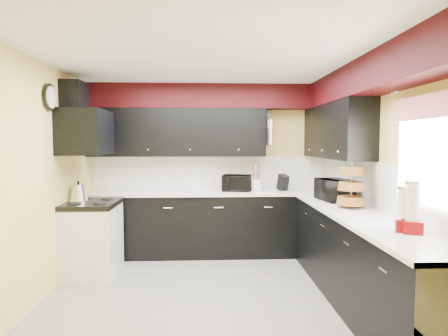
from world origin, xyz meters
name	(u,v)px	position (x,y,z in m)	size (l,w,h in m)	color
ground	(213,295)	(0.00, 0.00, 0.00)	(3.60, 3.60, 0.00)	gray
wall_back	(211,169)	(0.00, 1.80, 1.25)	(3.60, 0.06, 2.50)	#E0C666
wall_right	(379,180)	(1.80, 0.00, 1.25)	(0.06, 3.60, 2.50)	#E0C666
wall_left	(40,182)	(-1.80, 0.00, 1.25)	(0.06, 3.60, 2.50)	#E0C666
ceiling	(212,61)	(0.00, 0.00, 2.50)	(3.60, 3.60, 0.06)	white
cab_back	(211,224)	(0.00, 1.50, 0.45)	(3.60, 0.60, 0.90)	black
cab_right	(361,262)	(1.50, -0.30, 0.45)	(0.60, 3.00, 0.90)	black
counter_back	(211,193)	(0.00, 1.50, 0.92)	(3.62, 0.64, 0.04)	white
counter_right	(362,216)	(1.50, -0.30, 0.92)	(0.64, 3.02, 0.04)	white
splash_back	(211,173)	(0.00, 1.79, 1.19)	(3.60, 0.02, 0.50)	white
splash_right	(377,186)	(1.79, 0.00, 1.19)	(0.02, 3.60, 0.50)	white
upper_back	(177,133)	(-0.50, 1.62, 1.80)	(2.60, 0.35, 0.70)	black
upper_right	(335,131)	(1.62, 0.90, 1.80)	(0.35, 1.80, 0.70)	black
soffit_back	(211,97)	(0.00, 1.62, 2.33)	(3.60, 0.36, 0.35)	black
soffit_right	(372,77)	(1.62, -0.18, 2.33)	(0.36, 3.24, 0.35)	black
stove	(93,240)	(-1.50, 0.75, 0.43)	(0.60, 0.75, 0.86)	white
cooktop	(92,204)	(-1.50, 0.75, 0.89)	(0.62, 0.77, 0.06)	black
hood	(86,132)	(-1.55, 0.75, 1.78)	(0.50, 0.78, 0.55)	black
hood_duct	(74,98)	(-1.68, 0.75, 2.20)	(0.24, 0.40, 0.40)	black
window	(427,155)	(1.79, -0.90, 1.55)	(0.03, 0.86, 0.96)	white
valance	(422,107)	(1.73, -0.90, 1.95)	(0.04, 0.88, 0.20)	red
pan_top	(267,119)	(0.82, 1.55, 2.00)	(0.03, 0.22, 0.40)	black
pan_mid	(268,136)	(0.82, 1.42, 1.75)	(0.03, 0.28, 0.46)	black
pan_low	(265,138)	(0.82, 1.68, 1.72)	(0.03, 0.24, 0.42)	black
cut_board	(270,132)	(0.83, 1.30, 1.80)	(0.03, 0.26, 0.35)	white
baskets	(351,186)	(1.52, 0.05, 1.18)	(0.27, 0.27, 0.50)	brown
clock	(50,97)	(-1.77, 0.25, 2.15)	(0.03, 0.30, 0.30)	black
deco_plate	(395,81)	(1.77, -0.35, 2.25)	(0.03, 0.24, 0.24)	white
toaster_oven	(237,183)	(0.38, 1.51, 1.06)	(0.41, 0.34, 0.24)	black
microwave	(335,190)	(1.51, 0.55, 1.07)	(0.48, 0.33, 0.27)	black
utensil_crock	(256,185)	(0.67, 1.49, 1.02)	(0.16, 0.16, 0.17)	white
knife_block	(283,183)	(1.07, 1.53, 1.06)	(0.11, 0.15, 0.24)	black
kettle	(79,193)	(-1.68, 0.81, 1.02)	(0.23, 0.23, 0.21)	silver
dispenser_a	(404,212)	(1.52, -1.05, 1.10)	(0.12, 0.12, 0.33)	#5F0F00
dispenser_b	(413,209)	(1.56, -1.10, 1.14)	(0.14, 0.14, 0.39)	#580300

